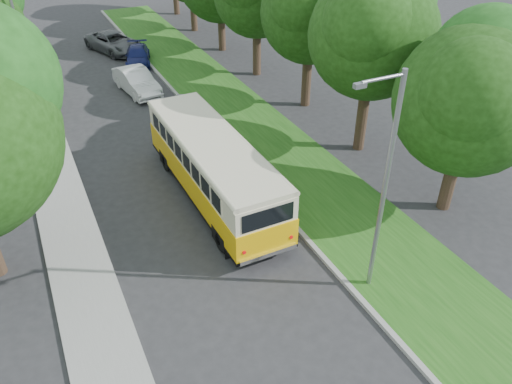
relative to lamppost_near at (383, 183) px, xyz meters
name	(u,v)px	position (x,y,z in m)	size (l,w,h in m)	color
ground	(230,278)	(-4.21, 2.50, -4.37)	(120.00, 120.00, 0.00)	#2A2A2D
curb	(258,185)	(-0.61, 7.50, -4.29)	(0.20, 70.00, 0.15)	gray
grass_verge	(302,174)	(1.74, 7.50, -4.30)	(4.50, 70.00, 0.13)	#1E4F15
sidewalk	(71,235)	(-9.01, 7.50, -4.31)	(2.20, 70.00, 0.12)	gray
lamppost_near	(383,183)	(0.00, 0.00, 0.00)	(1.71, 0.16, 8.00)	gray
lamppost_far	(23,55)	(-8.91, 18.50, -0.25)	(1.71, 0.16, 7.50)	gray
warning_sign	(47,127)	(-8.71, 14.48, -2.66)	(0.56, 0.10, 2.50)	gray
vintage_bus	(213,169)	(-2.76, 7.49, -2.85)	(2.63, 10.22, 3.04)	#FFBD08
car_silver	(186,114)	(-1.44, 14.91, -3.63)	(1.74, 4.33, 1.47)	#ABAAAF
car_white	(137,81)	(-2.70, 20.90, -3.60)	(1.62, 4.64, 1.53)	white
car_blue	(138,56)	(-1.25, 26.16, -3.76)	(1.71, 4.22, 1.22)	navy
car_grey	(114,42)	(-2.15, 29.74, -3.62)	(2.49, 5.40, 1.50)	#53575A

